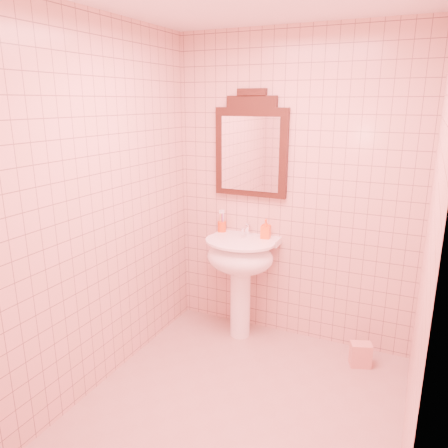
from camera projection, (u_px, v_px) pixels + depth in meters
The scene contains 8 objects.
floor at pixel (238, 408), 2.88m from camera, with size 2.20×2.20×0.00m, color tan.
back_wall at pixel (293, 192), 3.50m from camera, with size 2.00×0.02×2.50m, color #D59C95.
pedestal_sink at pixel (240, 263), 3.60m from camera, with size 0.58×0.58×0.86m.
faucet at pixel (247, 229), 3.65m from camera, with size 0.04×0.16×0.11m.
mirror at pixel (251, 148), 3.53m from camera, with size 0.61×0.06×0.86m.
toothbrush_cup at pixel (222, 226), 3.77m from camera, with size 0.07×0.07×0.17m.
soap_dispenser at pixel (266, 229), 3.58m from camera, with size 0.07×0.08×0.16m, color #FA5315.
towel at pixel (361, 355), 3.32m from camera, with size 0.15×0.10×0.19m, color tan.
Camera 1 is at (0.94, -2.26, 1.95)m, focal length 35.00 mm.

